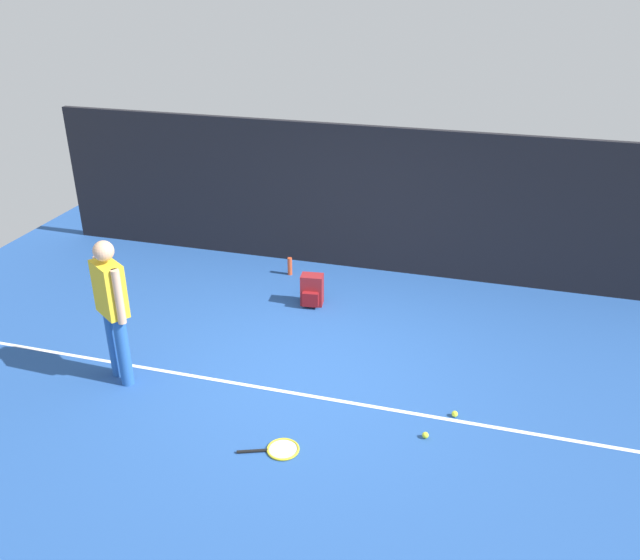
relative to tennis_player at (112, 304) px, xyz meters
name	(u,v)px	position (x,y,z in m)	size (l,w,h in m)	color
ground_plane	(311,372)	(2.02, 0.71, -0.97)	(12.00, 12.00, 0.00)	#234C93
back_fence	(368,200)	(2.02, 3.71, 0.13)	(10.00, 0.10, 2.20)	black
court_line	(299,394)	(2.02, 0.26, -0.96)	(9.00, 0.05, 0.00)	white
tennis_player	(112,304)	(0.00, 0.00, 0.00)	(0.46, 0.41, 1.70)	#2659A5
tennis_racket	(280,449)	(2.12, -0.67, -0.95)	(0.63, 0.42, 0.03)	black
backpack	(312,291)	(1.56, 2.31, -0.76)	(0.32, 0.31, 0.44)	maroon
tennis_ball_near_player	(311,293)	(1.47, 2.57, -0.93)	(0.07, 0.07, 0.07)	#CCE033
tennis_ball_by_fence	(455,414)	(3.71, 0.33, -0.93)	(0.07, 0.07, 0.07)	#CCE033
tennis_ball_mid_court	(425,435)	(3.46, -0.09, -0.93)	(0.07, 0.07, 0.07)	#CCE033
water_bottle	(290,266)	(0.97, 3.14, -0.83)	(0.07, 0.07, 0.27)	#D84C26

